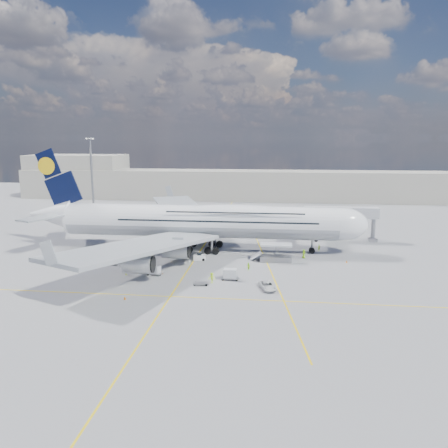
# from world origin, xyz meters

# --- Properties ---
(ground) EXTENTS (300.00, 300.00, 0.00)m
(ground) POSITION_xyz_m (0.00, 0.00, 0.00)
(ground) COLOR gray
(ground) RESTS_ON ground
(taxi_line_main) EXTENTS (0.25, 220.00, 0.01)m
(taxi_line_main) POSITION_xyz_m (0.00, 0.00, 0.01)
(taxi_line_main) COLOR yellow
(taxi_line_main) RESTS_ON ground
(taxi_line_cross) EXTENTS (120.00, 0.25, 0.01)m
(taxi_line_cross) POSITION_xyz_m (0.00, -20.00, 0.01)
(taxi_line_cross) COLOR yellow
(taxi_line_cross) RESTS_ON ground
(taxi_line_diag) EXTENTS (14.16, 99.06, 0.01)m
(taxi_line_diag) POSITION_xyz_m (14.00, 10.00, 0.01)
(taxi_line_diag) COLOR yellow
(taxi_line_diag) RESTS_ON ground
(airliner) EXTENTS (77.26, 79.15, 23.71)m
(airliner) POSITION_xyz_m (0.26, 10.00, 6.87)
(airliner) COLOR white
(airliner) RESTS_ON ground
(jet_bridge) EXTENTS (18.80, 12.10, 8.50)m
(jet_bridge) POSITION_xyz_m (29.81, 20.94, 6.85)
(jet_bridge) COLOR #B7B7BC
(jet_bridge) RESTS_ON ground
(cargo_loader) EXTENTS (8.53, 3.20, 3.67)m
(cargo_loader) POSITION_xyz_m (16.82, 2.89, 1.25)
(cargo_loader) COLOR silver
(cargo_loader) RESTS_ON ground
(light_mast) EXTENTS (3.00, 0.70, 25.50)m
(light_mast) POSITION_xyz_m (-40.00, 45.00, 13.21)
(light_mast) COLOR gray
(light_mast) RESTS_ON ground
(terminal) EXTENTS (180.00, 16.00, 12.00)m
(terminal) POSITION_xyz_m (0.00, 95.00, 6.00)
(terminal) COLOR #B2AD9E
(terminal) RESTS_ON ground
(hangar) EXTENTS (40.00, 22.00, 18.00)m
(hangar) POSITION_xyz_m (-70.00, 100.00, 9.00)
(hangar) COLOR #B2AD9E
(hangar) RESTS_ON ground
(tree_line) EXTENTS (160.00, 6.00, 8.00)m
(tree_line) POSITION_xyz_m (40.00, 140.00, 4.00)
(tree_line) COLOR #193814
(tree_line) RESTS_ON ground
(dolly_row_a) EXTENTS (3.10, 2.46, 0.40)m
(dolly_row_a) POSITION_xyz_m (-21.46, -4.72, 0.31)
(dolly_row_a) COLOR gray
(dolly_row_a) RESTS_ON ground
(dolly_row_b) EXTENTS (2.77, 1.74, 0.38)m
(dolly_row_b) POSITION_xyz_m (-14.76, -3.44, 0.30)
(dolly_row_b) COLOR gray
(dolly_row_b) RESTS_ON ground
(dolly_row_c) EXTENTS (3.12, 2.21, 1.78)m
(dolly_row_c) POSITION_xyz_m (-5.56, -9.17, 0.96)
(dolly_row_c) COLOR gray
(dolly_row_c) RESTS_ON ground
(dolly_back) EXTENTS (2.91, 2.10, 1.66)m
(dolly_back) POSITION_xyz_m (-20.32, -6.11, 0.89)
(dolly_back) COLOR gray
(dolly_back) RESTS_ON ground
(dolly_nose_far) EXTENTS (2.83, 1.96, 0.38)m
(dolly_nose_far) POSITION_xyz_m (4.00, -13.90, 0.29)
(dolly_nose_far) COLOR gray
(dolly_nose_far) RESTS_ON ground
(dolly_nose_near) EXTENTS (3.15, 1.68, 2.00)m
(dolly_nose_near) POSITION_xyz_m (8.76, -10.41, 1.07)
(dolly_nose_near) COLOR gray
(dolly_nose_near) RESTS_ON ground
(baggage_tug) EXTENTS (2.57, 1.33, 1.55)m
(baggage_tug) POSITION_xyz_m (1.16, 1.57, 0.69)
(baggage_tug) COLOR white
(baggage_tug) RESTS_ON ground
(catering_truck_inner) EXTENTS (6.43, 3.21, 3.67)m
(catering_truck_inner) POSITION_xyz_m (-12.45, 26.90, 1.73)
(catering_truck_inner) COLOR gray
(catering_truck_inner) RESTS_ON ground
(catering_truck_outer) EXTENTS (6.11, 2.99, 3.51)m
(catering_truck_outer) POSITION_xyz_m (-14.04, 36.47, 1.63)
(catering_truck_outer) COLOR gray
(catering_truck_outer) RESTS_ON ground
(service_van) EXTENTS (3.40, 5.03, 1.28)m
(service_van) POSITION_xyz_m (15.54, -14.87, 0.64)
(service_van) COLOR silver
(service_van) RESTS_ON ground
(crew_nose) EXTENTS (0.66, 0.64, 1.52)m
(crew_nose) POSITION_xyz_m (26.82, 12.43, 0.76)
(crew_nose) COLOR #C2FF1A
(crew_nose) RESTS_ON ground
(crew_loader) EXTENTS (0.91, 0.93, 1.51)m
(crew_loader) POSITION_xyz_m (11.71, -4.36, 0.76)
(crew_loader) COLOR #B4FF1A
(crew_loader) RESTS_ON ground
(crew_wing) EXTENTS (0.79, 0.95, 1.52)m
(crew_wing) POSITION_xyz_m (-10.79, -10.01, 0.76)
(crew_wing) COLOR #B9DF17
(crew_wing) RESTS_ON ground
(crew_van) EXTENTS (1.06, 1.12, 1.93)m
(crew_van) POSITION_xyz_m (22.96, 5.64, 0.96)
(crew_van) COLOR #90E418
(crew_van) RESTS_ON ground
(crew_tug) EXTENTS (1.25, 0.73, 1.93)m
(crew_tug) POSITION_xyz_m (5.77, -12.69, 0.96)
(crew_tug) COLOR #C3F81A
(crew_tug) RESTS_ON ground
(cone_nose) EXTENTS (0.39, 0.39, 0.50)m
(cone_nose) POSITION_xyz_m (31.50, 3.14, 0.24)
(cone_nose) COLOR orange
(cone_nose) RESTS_ON ground
(cone_wing_left_inner) EXTENTS (0.39, 0.39, 0.49)m
(cone_wing_left_inner) POSITION_xyz_m (-5.43, 26.62, 0.24)
(cone_wing_left_inner) COLOR orange
(cone_wing_left_inner) RESTS_ON ground
(cone_wing_left_outer) EXTENTS (0.48, 0.48, 0.61)m
(cone_wing_left_outer) POSITION_xyz_m (-6.16, 42.21, 0.29)
(cone_wing_left_outer) COLOR orange
(cone_wing_left_outer) RESTS_ON ground
(cone_wing_right_inner) EXTENTS (0.39, 0.39, 0.50)m
(cone_wing_right_inner) POSITION_xyz_m (-4.36, -8.54, 0.24)
(cone_wing_right_inner) COLOR orange
(cone_wing_right_inner) RESTS_ON ground
(cone_wing_right_outer) EXTENTS (0.42, 0.42, 0.54)m
(cone_wing_right_outer) POSITION_xyz_m (-6.88, -22.10, 0.26)
(cone_wing_right_outer) COLOR orange
(cone_wing_right_outer) RESTS_ON ground
(cone_tail) EXTENTS (0.50, 0.50, 0.63)m
(cone_tail) POSITION_xyz_m (-29.88, 3.40, 0.30)
(cone_tail) COLOR orange
(cone_tail) RESTS_ON ground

